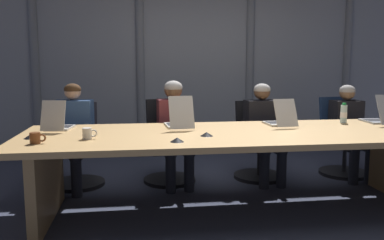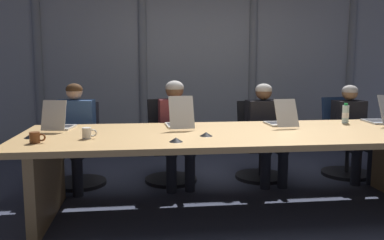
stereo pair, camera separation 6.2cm
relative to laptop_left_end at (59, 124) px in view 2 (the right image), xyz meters
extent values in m
plane|color=#383D51|center=(1.65, -0.35, -0.80)|extent=(12.00, 12.00, 0.00)
cube|color=tan|center=(1.65, -0.35, -0.08)|extent=(3.90, 1.31, 0.05)
cube|color=black|center=(1.65, -0.35, -0.15)|extent=(3.31, 0.10, 0.06)
cube|color=tan|center=(-0.05, -0.35, -0.45)|extent=(0.08, 1.12, 0.69)
cube|color=gray|center=(1.65, 2.05, 0.62)|extent=(6.00, 0.10, 2.84)
cylinder|color=slate|center=(-0.65, 1.99, 0.62)|extent=(0.12, 0.12, 2.78)
cylinder|color=slate|center=(0.80, 1.99, 0.62)|extent=(0.12, 0.12, 2.78)
cylinder|color=slate|center=(2.42, 1.99, 0.62)|extent=(0.12, 0.12, 2.78)
cylinder|color=slate|center=(3.96, 1.99, 0.62)|extent=(0.12, 0.12, 2.78)
cube|color=beige|center=(0.01, 0.06, -0.05)|extent=(0.25, 0.32, 0.02)
cube|color=black|center=(0.01, 0.08, -0.04)|extent=(0.20, 0.19, 0.00)
cube|color=beige|center=(-0.02, -0.13, 0.10)|extent=(0.23, 0.13, 0.27)
cube|color=black|center=(-0.02, -0.13, 0.10)|extent=(0.20, 0.11, 0.24)
cube|color=beige|center=(1.13, 0.07, -0.05)|extent=(0.25, 0.35, 0.02)
cube|color=black|center=(1.13, 0.09, -0.04)|extent=(0.21, 0.20, 0.00)
cube|color=beige|center=(1.14, -0.17, 0.11)|extent=(0.24, 0.15, 0.30)
cube|color=black|center=(1.14, -0.16, 0.11)|extent=(0.21, 0.13, 0.27)
cube|color=beige|center=(2.15, 0.04, -0.05)|extent=(0.23, 0.31, 0.02)
cube|color=black|center=(2.14, 0.06, -0.04)|extent=(0.19, 0.17, 0.00)
cube|color=beige|center=(2.15, -0.18, 0.09)|extent=(0.22, 0.15, 0.26)
cube|color=black|center=(2.15, -0.17, 0.09)|extent=(0.20, 0.13, 0.23)
cube|color=#A8ADB7|center=(3.25, 0.06, -0.05)|extent=(0.26, 0.36, 0.02)
cube|color=black|center=(3.25, 0.08, -0.04)|extent=(0.21, 0.20, 0.00)
cube|color=#2D2D38|center=(0.06, 0.67, -0.39)|extent=(0.48, 0.48, 0.08)
cube|color=#2D2D38|center=(0.06, 0.89, -0.12)|extent=(0.43, 0.12, 0.47)
cylinder|color=#262628|center=(0.06, 0.67, -0.59)|extent=(0.05, 0.05, 0.32)
cylinder|color=black|center=(0.06, 0.67, -0.78)|extent=(0.60, 0.60, 0.04)
cube|color=black|center=(1.10, 0.67, -0.39)|extent=(0.55, 0.55, 0.08)
cube|color=black|center=(1.06, 0.88, -0.10)|extent=(0.45, 0.19, 0.50)
cylinder|color=#262628|center=(1.10, 0.67, -0.59)|extent=(0.05, 0.05, 0.32)
cylinder|color=black|center=(1.10, 0.67, -0.78)|extent=(0.60, 0.60, 0.04)
cube|color=black|center=(2.17, 0.67, -0.39)|extent=(0.52, 0.52, 0.08)
cube|color=black|center=(2.15, 0.88, -0.12)|extent=(0.44, 0.16, 0.47)
cylinder|color=#262628|center=(2.17, 0.67, -0.59)|extent=(0.05, 0.05, 0.32)
cylinder|color=black|center=(2.17, 0.67, -0.78)|extent=(0.60, 0.60, 0.04)
cube|color=navy|center=(3.26, 0.67, -0.39)|extent=(0.54, 0.54, 0.08)
cube|color=navy|center=(3.23, 0.88, -0.10)|extent=(0.44, 0.18, 0.50)
cylinder|color=#262628|center=(3.26, 0.67, -0.59)|extent=(0.05, 0.05, 0.32)
cylinder|color=black|center=(3.26, 0.67, -0.78)|extent=(0.60, 0.60, 0.04)
cube|color=#335184|center=(0.04, 0.65, -0.09)|extent=(0.43, 0.26, 0.52)
sphere|color=tan|center=(0.04, 0.65, 0.26)|extent=(0.18, 0.18, 0.18)
ellipsoid|color=#472D19|center=(0.04, 0.65, 0.28)|extent=(0.18, 0.18, 0.13)
cylinder|color=#335184|center=(0.22, 0.63, -0.02)|extent=(0.08, 0.14, 0.27)
cylinder|color=tan|center=(0.20, 0.42, -0.14)|extent=(0.09, 0.30, 0.06)
cylinder|color=#335184|center=(-0.13, 0.66, -0.02)|extent=(0.08, 0.14, 0.27)
cylinder|color=tan|center=(-0.15, 0.45, -0.14)|extent=(0.09, 0.30, 0.06)
cylinder|color=#262833|center=(0.12, 0.44, -0.38)|extent=(0.17, 0.41, 0.13)
cylinder|color=#262833|center=(0.11, 0.26, -0.58)|extent=(0.11, 0.11, 0.42)
cylinder|color=#262833|center=(-0.08, 0.46, -0.38)|extent=(0.17, 0.41, 0.13)
cylinder|color=#262833|center=(-0.09, 0.28, -0.58)|extent=(0.11, 0.11, 0.42)
cube|color=brown|center=(1.14, 0.65, -0.09)|extent=(0.37, 0.25, 0.52)
sphere|color=brown|center=(1.14, 0.65, 0.27)|extent=(0.20, 0.20, 0.20)
ellipsoid|color=#B2ADA8|center=(1.14, 0.65, 0.30)|extent=(0.21, 0.21, 0.15)
cylinder|color=brown|center=(1.29, 0.66, -0.03)|extent=(0.08, 0.14, 0.27)
cylinder|color=brown|center=(1.31, 0.45, -0.14)|extent=(0.09, 0.30, 0.06)
cylinder|color=brown|center=(1.00, 0.63, -0.03)|extent=(0.08, 0.14, 0.27)
cylinder|color=brown|center=(1.01, 0.42, -0.14)|extent=(0.09, 0.30, 0.06)
cylinder|color=#262833|center=(1.26, 0.45, -0.38)|extent=(0.16, 0.41, 0.13)
cylinder|color=#262833|center=(1.27, 0.27, -0.58)|extent=(0.11, 0.11, 0.42)
cylinder|color=#262833|center=(1.06, 0.44, -0.38)|extent=(0.16, 0.41, 0.13)
cylinder|color=#262833|center=(1.07, 0.26, -0.58)|extent=(0.11, 0.11, 0.42)
cube|color=black|center=(2.18, 0.65, -0.11)|extent=(0.39, 0.24, 0.49)
sphere|color=brown|center=(2.18, 0.65, 0.24)|extent=(0.19, 0.19, 0.19)
ellipsoid|color=#B2ADA8|center=(2.18, 0.65, 0.26)|extent=(0.19, 0.19, 0.14)
cylinder|color=black|center=(2.34, 0.65, -0.05)|extent=(0.08, 0.14, 0.27)
cylinder|color=brown|center=(2.35, 0.45, -0.17)|extent=(0.08, 0.30, 0.06)
cylinder|color=black|center=(2.02, 0.64, -0.05)|extent=(0.08, 0.14, 0.27)
cylinder|color=brown|center=(2.03, 0.43, -0.17)|extent=(0.08, 0.30, 0.06)
cylinder|color=#262833|center=(2.29, 0.45, -0.38)|extent=(0.15, 0.41, 0.13)
cylinder|color=#262833|center=(2.30, 0.27, -0.58)|extent=(0.11, 0.11, 0.42)
cylinder|color=#262833|center=(2.09, 0.44, -0.38)|extent=(0.15, 0.41, 0.13)
cylinder|color=#262833|center=(2.10, 0.26, -0.58)|extent=(0.11, 0.11, 0.42)
cube|color=black|center=(3.24, 0.65, -0.11)|extent=(0.36, 0.23, 0.48)
sphere|color=#8C6647|center=(3.24, 0.65, 0.22)|extent=(0.18, 0.18, 0.18)
ellipsoid|color=#B2ADA8|center=(3.24, 0.65, 0.24)|extent=(0.18, 0.18, 0.14)
cylinder|color=black|center=(3.38, 0.65, -0.07)|extent=(0.07, 0.14, 0.27)
cylinder|color=#8C6647|center=(3.39, 0.44, -0.18)|extent=(0.07, 0.30, 0.06)
cylinder|color=black|center=(3.09, 0.64, -0.07)|extent=(0.07, 0.14, 0.27)
cylinder|color=#8C6647|center=(3.10, 0.43, -0.18)|extent=(0.07, 0.30, 0.06)
cylinder|color=#262833|center=(3.34, 0.45, -0.38)|extent=(0.14, 0.40, 0.13)
cylinder|color=#262833|center=(3.35, 0.27, -0.58)|extent=(0.11, 0.11, 0.42)
cylinder|color=#262833|center=(3.14, 0.44, -0.38)|extent=(0.14, 0.40, 0.13)
cylinder|color=#262833|center=(3.15, 0.26, -0.58)|extent=(0.11, 0.11, 0.42)
cylinder|color=silver|center=(2.88, 0.06, 0.04)|extent=(0.07, 0.07, 0.19)
cylinder|color=white|center=(2.88, 0.06, 0.03)|extent=(0.07, 0.07, 0.06)
cylinder|color=green|center=(2.88, 0.06, 0.14)|extent=(0.04, 0.04, 0.02)
cylinder|color=brown|center=(-0.05, -0.66, -0.01)|extent=(0.08, 0.08, 0.09)
torus|color=brown|center=(0.00, -0.66, -0.01)|extent=(0.06, 0.01, 0.06)
cylinder|color=white|center=(0.32, -0.52, -0.01)|extent=(0.08, 0.08, 0.09)
torus|color=white|center=(0.37, -0.52, -0.01)|extent=(0.07, 0.01, 0.07)
cone|color=black|center=(1.32, -0.53, -0.04)|extent=(0.11, 0.11, 0.03)
cone|color=black|center=(-0.15, -0.44, -0.04)|extent=(0.11, 0.11, 0.03)
cone|color=black|center=(1.04, -0.75, -0.04)|extent=(0.11, 0.11, 0.03)
camera|label=1|loc=(0.72, -3.84, 0.55)|focal=37.49mm
camera|label=2|loc=(0.78, -3.85, 0.55)|focal=37.49mm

